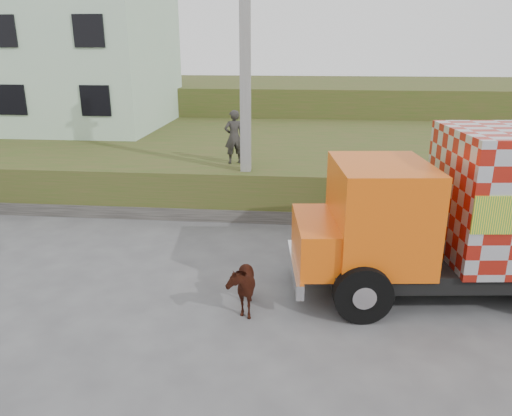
# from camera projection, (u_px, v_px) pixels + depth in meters

# --- Properties ---
(ground) EXTENTS (120.00, 120.00, 0.00)m
(ground) POSITION_uv_depth(u_px,v_px,m) (266.00, 283.00, 11.43)
(ground) COLOR #474749
(ground) RESTS_ON ground
(embankment) EXTENTS (40.00, 12.00, 1.50)m
(embankment) POSITION_uv_depth(u_px,v_px,m) (286.00, 158.00, 20.65)
(embankment) COLOR #364C19
(embankment) RESTS_ON ground
(embankment_far) EXTENTS (40.00, 12.00, 3.00)m
(embankment_far) POSITION_uv_depth(u_px,v_px,m) (294.00, 106.00, 31.75)
(embankment_far) COLOR #364C19
(embankment_far) RESTS_ON ground
(retaining_strip) EXTENTS (16.00, 0.50, 0.40)m
(retaining_strip) POSITION_uv_depth(u_px,v_px,m) (213.00, 214.00, 15.53)
(retaining_strip) COLOR #595651
(retaining_strip) RESTS_ON ground
(building) EXTENTS (10.00, 8.00, 6.00)m
(building) POSITION_uv_depth(u_px,v_px,m) (55.00, 60.00, 23.36)
(building) COLOR #B3D1B4
(building) RESTS_ON embankment
(utility_pole) EXTENTS (1.20, 0.30, 8.00)m
(utility_pole) POSITION_uv_depth(u_px,v_px,m) (245.00, 85.00, 14.60)
(utility_pole) COLOR gray
(utility_pole) RESTS_ON ground
(cargo_truck) EXTENTS (8.30, 3.55, 3.60)m
(cargo_truck) POSITION_uv_depth(u_px,v_px,m) (508.00, 212.00, 10.52)
(cargo_truck) COLOR black
(cargo_truck) RESTS_ON ground
(cow) EXTENTS (0.82, 1.41, 1.13)m
(cow) POSITION_uv_depth(u_px,v_px,m) (240.00, 284.00, 10.17)
(cow) COLOR black
(cow) RESTS_ON ground
(pedestrian) EXTENTS (0.74, 0.62, 1.74)m
(pedestrian) POSITION_uv_depth(u_px,v_px,m) (234.00, 137.00, 16.11)
(pedestrian) COLOR #282624
(pedestrian) RESTS_ON embankment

